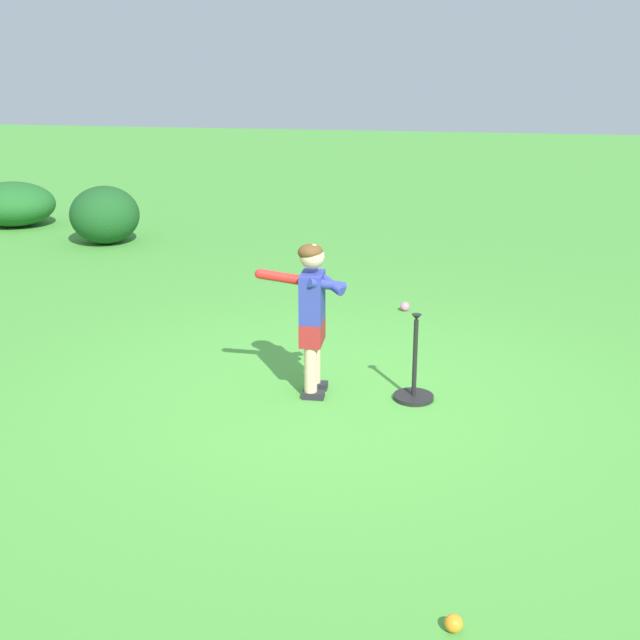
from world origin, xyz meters
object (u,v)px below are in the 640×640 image
(child_batter, at_px, (312,306))
(play_ball_near_batter, at_px, (454,623))
(batting_tee, at_px, (414,385))
(play_ball_far_left, at_px, (405,307))

(child_batter, height_order, play_ball_near_batter, child_batter)
(batting_tee, bearing_deg, play_ball_near_batter, -81.92)
(child_batter, xyz_separation_m, play_ball_near_batter, (1.06, -2.38, -0.61))
(child_batter, height_order, batting_tee, child_batter)
(play_ball_far_left, xyz_separation_m, play_ball_near_batter, (0.57, -4.44, -0.00))
(play_ball_near_batter, bearing_deg, batting_tee, 98.08)
(play_ball_near_batter, height_order, batting_tee, batting_tee)
(child_batter, bearing_deg, batting_tee, 2.14)
(child_batter, bearing_deg, play_ball_near_batter, -66.02)
(play_ball_far_left, height_order, batting_tee, batting_tee)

